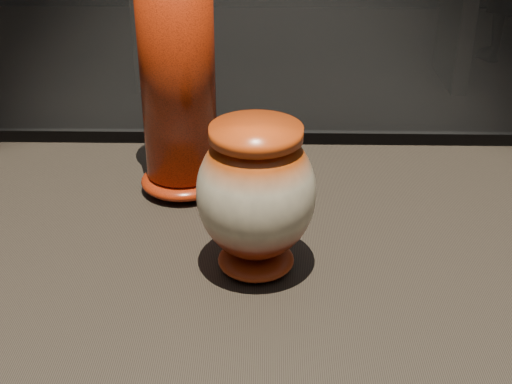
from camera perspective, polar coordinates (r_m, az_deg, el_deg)
main_vase at (r=0.75m, az=0.00°, el=-0.21°), size 0.16×0.16×0.17m
tall_vase at (r=0.89m, az=-6.33°, el=9.98°), size 0.12×0.12×0.35m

